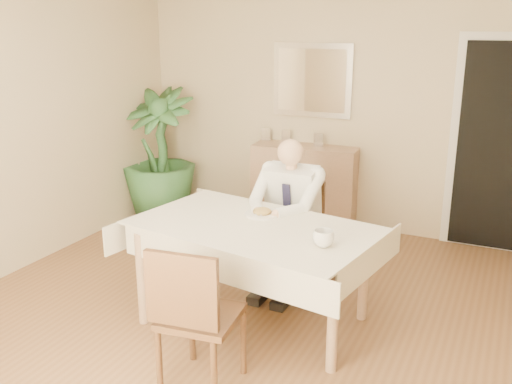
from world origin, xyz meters
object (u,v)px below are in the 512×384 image
at_px(chair_near, 193,311).
at_px(potted_palm, 159,153).
at_px(dining_table, 253,236).
at_px(chair_far, 297,225).
at_px(sideboard, 304,186).
at_px(seated_man, 285,210).
at_px(coffee_mug, 323,238).

xyz_separation_m(chair_near, potted_palm, (-2.04, 2.65, 0.20)).
height_order(dining_table, potted_palm, potted_palm).
xyz_separation_m(dining_table, chair_near, (0.04, -0.90, -0.15)).
relative_size(chair_far, sideboard, 0.76).
bearing_deg(seated_man, dining_table, -90.00).
relative_size(seated_man, coffee_mug, 9.06).
relative_size(seated_man, sideboard, 1.13).
xyz_separation_m(dining_table, potted_palm, (-2.00, 1.75, 0.06)).
bearing_deg(coffee_mug, seated_man, 127.03).
relative_size(chair_far, seated_man, 0.68).
height_order(coffee_mug, sideboard, sideboard).
distance_m(dining_table, seated_man, 0.59).
bearing_deg(coffee_mug, potted_palm, 143.26).
bearing_deg(sideboard, dining_table, -84.11).
bearing_deg(potted_palm, seated_man, -30.12).
bearing_deg(seated_man, sideboard, 104.61).
relative_size(chair_near, potted_palm, 0.64).
bearing_deg(chair_far, seated_man, -92.56).
height_order(dining_table, seated_man, seated_man).
bearing_deg(chair_near, coffee_mug, 46.77).
bearing_deg(potted_palm, chair_far, -23.70).
distance_m(seated_man, sideboard, 1.60).
bearing_deg(sideboard, chair_far, -77.02).
xyz_separation_m(seated_man, sideboard, (-0.40, 1.53, -0.25)).
distance_m(chair_near, coffee_mug, 0.95).
height_order(chair_near, potted_palm, potted_palm).
distance_m(dining_table, coffee_mug, 0.62).
distance_m(chair_far, seated_man, 0.36).
bearing_deg(seated_man, chair_far, 90.00).
xyz_separation_m(chair_near, seated_man, (-0.04, 1.49, 0.17)).
bearing_deg(chair_near, potted_palm, 120.82).
height_order(seated_man, coffee_mug, seated_man).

